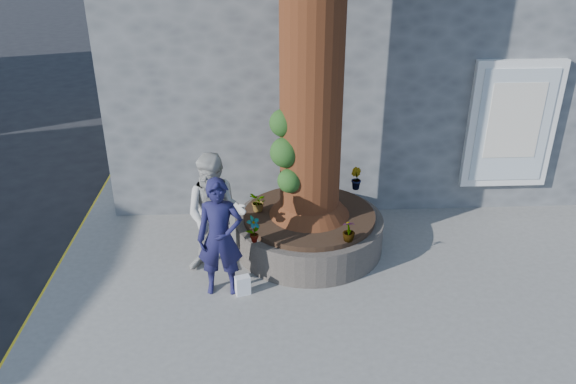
{
  "coord_description": "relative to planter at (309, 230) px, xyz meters",
  "views": [
    {
      "loc": [
        0.09,
        -5.64,
        4.8
      ],
      "look_at": [
        0.45,
        1.68,
        1.25
      ],
      "focal_mm": 35.0,
      "sensor_mm": 36.0,
      "label": 1
    }
  ],
  "objects": [
    {
      "name": "ground",
      "position": [
        -0.8,
        -2.0,
        -0.41
      ],
      "size": [
        120.0,
        120.0,
        0.0
      ],
      "primitive_type": "plane",
      "color": "black",
      "rests_on": "ground"
    },
    {
      "name": "pavement",
      "position": [
        0.7,
        -1.0,
        -0.35
      ],
      "size": [
        9.0,
        8.0,
        0.12
      ],
      "primitive_type": "cube",
      "color": "slate",
      "rests_on": "ground"
    },
    {
      "name": "yellow_line",
      "position": [
        -3.85,
        -1.0,
        -0.41
      ],
      "size": [
        0.1,
        30.0,
        0.01
      ],
      "primitive_type": "cube",
      "color": "yellow",
      "rests_on": "ground"
    },
    {
      "name": "stone_shop",
      "position": [
        1.7,
        5.2,
        2.75
      ],
      "size": [
        10.3,
        8.3,
        6.3
      ],
      "color": "#545659",
      "rests_on": "ground"
    },
    {
      "name": "planter",
      "position": [
        0.0,
        0.0,
        0.0
      ],
      "size": [
        2.3,
        2.3,
        0.6
      ],
      "color": "black",
      "rests_on": "pavement"
    },
    {
      "name": "man",
      "position": [
        -1.3,
        -1.11,
        0.56
      ],
      "size": [
        0.62,
        0.41,
        1.7
      ],
      "primitive_type": "imported",
      "rotation": [
        0.0,
        0.0,
        -0.01
      ],
      "color": "#16163C",
      "rests_on": "pavement"
    },
    {
      "name": "woman",
      "position": [
        -1.39,
        -0.57,
        0.62
      ],
      "size": [
        0.94,
        0.76,
        1.83
      ],
      "primitive_type": "imported",
      "rotation": [
        0.0,
        0.0,
        -0.07
      ],
      "color": "#ADACA6",
      "rests_on": "pavement"
    },
    {
      "name": "shopping_bag",
      "position": [
        -1.02,
        -1.21,
        -0.15
      ],
      "size": [
        0.23,
        0.17,
        0.28
      ],
      "primitive_type": "cube",
      "rotation": [
        0.0,
        0.0,
        0.3
      ],
      "color": "white",
      "rests_on": "pavement"
    },
    {
      "name": "plant_a",
      "position": [
        -0.85,
        -0.82,
        0.51
      ],
      "size": [
        0.25,
        0.24,
        0.4
      ],
      "primitive_type": "imported",
      "rotation": [
        0.0,
        0.0,
        0.65
      ],
      "color": "gray",
      "rests_on": "planter"
    },
    {
      "name": "plant_b",
      "position": [
        0.85,
        0.85,
        0.49
      ],
      "size": [
        0.26,
        0.26,
        0.37
      ],
      "primitive_type": "imported",
      "rotation": [
        0.0,
        0.0,
        1.98
      ],
      "color": "gray",
      "rests_on": "planter"
    },
    {
      "name": "plant_c",
      "position": [
        0.48,
        -0.85,
        0.46
      ],
      "size": [
        0.18,
        0.18,
        0.31
      ],
      "primitive_type": "imported",
      "rotation": [
        0.0,
        0.0,
        3.15
      ],
      "color": "gray",
      "rests_on": "planter"
    },
    {
      "name": "plant_d",
      "position": [
        -0.78,
        0.11,
        0.46
      ],
      "size": [
        0.32,
        0.34,
        0.31
      ],
      "primitive_type": "imported",
      "rotation": [
        0.0,
        0.0,
        4.98
      ],
      "color": "gray",
      "rests_on": "planter"
    }
  ]
}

